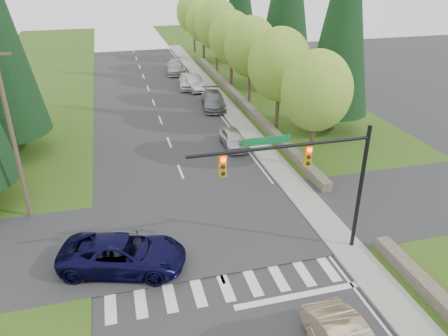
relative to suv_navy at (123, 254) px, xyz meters
name	(u,v)px	position (x,y,z in m)	size (l,w,h in m)	color
grass_east	(320,131)	(17.43, 14.21, -0.81)	(14.00, 110.00, 0.06)	#345416
cross_street	(203,230)	(4.43, 2.21, -0.84)	(120.00, 8.00, 0.10)	#28282B
sidewalk_east	(246,130)	(11.33, 16.21, -0.77)	(1.80, 80.00, 0.13)	gray
curb_east	(237,130)	(10.48, 16.21, -0.77)	(0.20, 80.00, 0.13)	gray
stone_wall_north	(239,98)	(13.03, 24.21, -0.49)	(0.70, 40.00, 0.70)	#4C4438
traffic_signal	(310,168)	(8.80, -1.30, 4.15)	(8.70, 0.37, 6.80)	black
utility_pole	(12,135)	(-5.07, 6.21, 4.31)	(1.60, 0.24, 10.00)	#473828
decid_tree_0	(317,91)	(13.63, 8.21, 4.76)	(4.80, 4.80, 8.37)	#38281C
decid_tree_1	(280,65)	(13.73, 15.21, 4.96)	(5.20, 5.20, 8.80)	#38281C
decid_tree_2	(251,47)	(13.53, 22.21, 5.09)	(5.00, 5.00, 8.82)	#38281C
decid_tree_3	(232,38)	(13.63, 29.21, 4.83)	(5.00, 5.00, 8.55)	#38281C
decid_tree_4	(217,25)	(13.73, 36.21, 5.22)	(5.40, 5.40, 9.18)	#38281C
decid_tree_5	(203,21)	(13.53, 43.21, 4.70)	(4.80, 4.80, 8.30)	#38281C
decid_tree_6	(194,13)	(13.63, 50.21, 5.03)	(5.20, 5.20, 8.86)	#38281C
conifer_e_a	(344,12)	(18.43, 14.21, 8.95)	(5.44, 5.44, 17.80)	#38281C
suv_navy	(123,254)	(0.00, 0.00, 0.00)	(2.78, 6.02, 1.67)	black
parked_car_a	(233,139)	(9.24, 13.03, -0.14)	(1.64, 4.07, 1.39)	#BCBDC1
parked_car_b	(213,100)	(10.03, 22.98, -0.06)	(2.18, 5.37, 1.56)	slate
parked_car_c	(193,83)	(9.39, 29.85, -0.05)	(1.67, 4.78, 1.57)	#A2A3A7
parked_car_d	(188,81)	(8.90, 30.78, -0.02)	(1.92, 4.77, 1.63)	silver
parked_car_e	(175,67)	(8.64, 38.00, -0.07)	(2.16, 5.30, 1.54)	#A2A2A6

